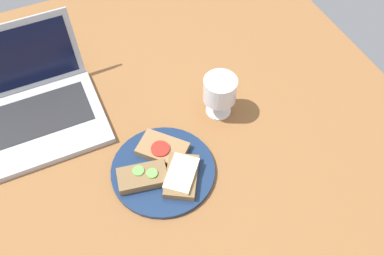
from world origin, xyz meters
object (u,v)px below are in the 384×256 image
object	(u,v)px
sandwich_with_cheese	(182,176)
wine_glass	(220,91)
laptop	(38,104)
sandwich_with_tomato	(162,149)
sandwich_with_cucumber	(143,177)
plate	(163,171)

from	to	relation	value
sandwich_with_cheese	wine_glass	world-z (taller)	wine_glass
wine_glass	laptop	xyz separation A→B (cm)	(-43.38, 18.65, -4.16)
sandwich_with_tomato	laptop	distance (cm)	35.37
sandwich_with_cucumber	wine_glass	xyz separation A→B (cm)	(25.88, 12.13, 5.48)
plate	laptop	world-z (taller)	laptop
sandwich_with_cucumber	laptop	xyz separation A→B (cm)	(-17.49, 30.78, 1.32)
laptop	wine_glass	bearing A→B (deg)	-23.26
sandwich_with_tomato	laptop	xyz separation A→B (cm)	(-24.65, 25.33, 1.42)
sandwich_with_cucumber	laptop	world-z (taller)	laptop
sandwich_with_cheese	wine_glass	size ratio (longest dim) A/B	1.15
wine_glass	laptop	size ratio (longest dim) A/B	0.38
sandwich_with_cucumber	laptop	size ratio (longest dim) A/B	0.40
plate	laptop	bearing A→B (deg)	126.97
sandwich_with_tomato	wine_glass	bearing A→B (deg)	19.64
plate	sandwich_with_tomato	bearing A→B (deg)	67.74
wine_glass	laptop	bearing A→B (deg)	156.74
plate	sandwich_with_cucumber	size ratio (longest dim) A/B	2.00
sandwich_with_cucumber	laptop	bearing A→B (deg)	119.61
plate	wine_glass	distance (cm)	24.75
wine_glass	sandwich_with_cucumber	bearing A→B (deg)	-154.89
sandwich_with_cucumber	sandwich_with_tomato	bearing A→B (deg)	37.30
sandwich_with_cucumber	laptop	distance (cm)	35.43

